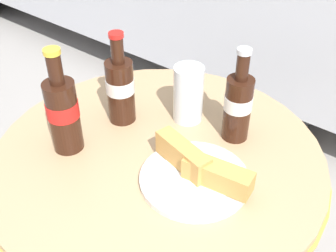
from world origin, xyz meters
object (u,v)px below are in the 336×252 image
bistro_table (159,198)px  cola_bottle_left (238,105)px  drinking_glass (188,96)px  cola_bottle_right (120,88)px  cola_bottle_center (63,112)px  lunch_plate_near (197,172)px

bistro_table → cola_bottle_left: cola_bottle_left is taller
cola_bottle_left → drinking_glass: (-0.13, -0.01, -0.02)m
bistro_table → drinking_glass: size_ratio=5.31×
cola_bottle_right → drinking_glass: size_ratio=1.61×
cola_bottle_center → cola_bottle_right: bearing=81.5°
bistro_table → cola_bottle_right: bearing=163.2°
bistro_table → cola_bottle_right: 0.28m
cola_bottle_center → lunch_plate_near: 0.31m
cola_bottle_right → lunch_plate_near: cola_bottle_right is taller
bistro_table → lunch_plate_near: (0.12, -0.02, 0.17)m
lunch_plate_near → cola_bottle_right: bearing=166.6°
cola_bottle_right → cola_bottle_left: bearing=23.6°
drinking_glass → lunch_plate_near: (0.14, -0.16, -0.04)m
drinking_glass → lunch_plate_near: drinking_glass is taller
drinking_glass → lunch_plate_near: bearing=-49.1°
cola_bottle_center → drinking_glass: bearing=59.7°
cola_bottle_right → cola_bottle_center: cola_bottle_center is taller
bistro_table → cola_bottle_right: cola_bottle_right is taller
bistro_table → cola_bottle_center: bearing=-147.6°
bistro_table → cola_bottle_center: 0.31m
bistro_table → drinking_glass: (-0.02, 0.14, 0.21)m
cola_bottle_right → drinking_glass: (0.12, 0.10, -0.02)m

